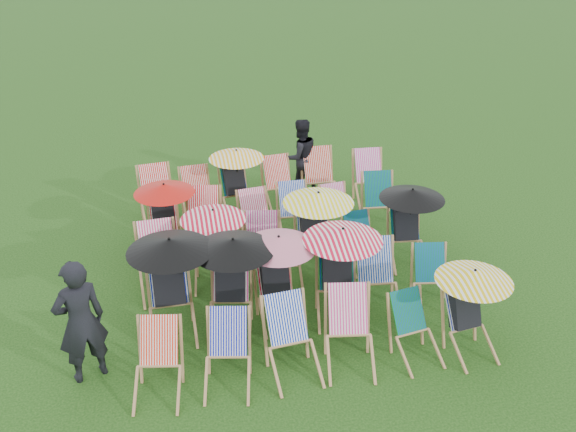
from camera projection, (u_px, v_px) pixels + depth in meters
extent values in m
plane|color=black|center=(289.00, 276.00, 10.33)|extent=(100.00, 100.00, 0.00)
cube|color=red|center=(159.00, 340.00, 7.95)|extent=(0.52, 0.42, 0.56)
cube|color=#0810A7|center=(228.00, 332.00, 8.09)|extent=(0.53, 0.43, 0.56)
cube|color=#0823A6|center=(286.00, 318.00, 8.27)|extent=(0.54, 0.42, 0.60)
cube|color=#E62E81|center=(348.00, 309.00, 8.43)|extent=(0.56, 0.45, 0.61)
cube|color=#0A7123|center=(408.00, 311.00, 8.54)|extent=(0.49, 0.39, 0.52)
cube|color=#0714A1|center=(462.00, 307.00, 8.62)|extent=(0.48, 0.39, 0.53)
cube|color=black|center=(464.00, 309.00, 8.58)|extent=(0.42, 0.43, 0.55)
sphere|color=tan|center=(463.00, 287.00, 8.52)|extent=(0.19, 0.19, 0.19)
cylinder|color=black|center=(471.00, 294.00, 8.45)|extent=(0.03, 0.03, 0.65)
cone|color=#DDBA0B|center=(475.00, 275.00, 8.31)|extent=(1.01, 1.01, 0.16)
cube|color=#071692|center=(168.00, 281.00, 8.99)|extent=(0.53, 0.39, 0.62)
cube|color=black|center=(169.00, 283.00, 8.95)|extent=(0.44, 0.46, 0.65)
sphere|color=tan|center=(166.00, 258.00, 8.88)|extent=(0.23, 0.23, 0.23)
cylinder|color=black|center=(172.00, 267.00, 8.79)|extent=(0.03, 0.03, 0.75)
cone|color=black|center=(170.00, 245.00, 8.63)|extent=(1.18, 1.18, 0.18)
cube|color=#DF2C81|center=(231.00, 278.00, 9.09)|extent=(0.56, 0.46, 0.59)
cube|color=black|center=(231.00, 280.00, 9.05)|extent=(0.49, 0.50, 0.62)
sphere|color=tan|center=(230.00, 257.00, 8.99)|extent=(0.22, 0.22, 0.22)
cylinder|color=black|center=(234.00, 265.00, 8.88)|extent=(0.03, 0.03, 0.73)
cone|color=black|center=(233.00, 245.00, 8.73)|extent=(1.14, 1.14, 0.18)
cube|color=red|center=(274.00, 274.00, 9.26)|extent=(0.49, 0.37, 0.56)
cube|color=black|center=(274.00, 276.00, 9.22)|extent=(0.42, 0.43, 0.59)
sphere|color=tan|center=(272.00, 254.00, 9.15)|extent=(0.21, 0.21, 0.21)
cylinder|color=black|center=(279.00, 261.00, 9.07)|extent=(0.03, 0.03, 0.69)
cone|color=#CB6881|center=(279.00, 242.00, 8.92)|extent=(1.08, 1.08, 0.17)
cube|color=#09652A|center=(336.00, 267.00, 9.34)|extent=(0.55, 0.45, 0.59)
cube|color=black|center=(337.00, 269.00, 9.29)|extent=(0.48, 0.50, 0.62)
sphere|color=tan|center=(337.00, 246.00, 9.23)|extent=(0.22, 0.22, 0.22)
cylinder|color=black|center=(342.00, 255.00, 9.13)|extent=(0.03, 0.03, 0.73)
cone|color=red|center=(343.00, 234.00, 8.97)|extent=(1.15, 1.15, 0.18)
cube|color=#0730A2|center=(375.00, 260.00, 9.46)|extent=(0.56, 0.43, 0.62)
cube|color=#09633C|center=(430.00, 263.00, 9.58)|extent=(0.50, 0.40, 0.53)
cube|color=#F73173|center=(156.00, 242.00, 9.90)|extent=(0.55, 0.42, 0.63)
cube|color=navy|center=(211.00, 242.00, 10.11)|extent=(0.49, 0.39, 0.53)
cube|color=black|center=(211.00, 244.00, 10.07)|extent=(0.42, 0.43, 0.55)
sphere|color=tan|center=(211.00, 225.00, 10.02)|extent=(0.19, 0.19, 0.19)
cylinder|color=black|center=(214.00, 232.00, 9.93)|extent=(0.03, 0.03, 0.65)
cone|color=red|center=(213.00, 215.00, 9.79)|extent=(1.02, 1.02, 0.16)
cube|color=#CB287F|center=(262.00, 232.00, 10.27)|extent=(0.56, 0.45, 0.60)
cube|color=#072D93|center=(313.00, 228.00, 10.38)|extent=(0.51, 0.39, 0.59)
cube|color=black|center=(313.00, 230.00, 10.34)|extent=(0.43, 0.45, 0.62)
sphere|color=tan|center=(313.00, 209.00, 10.28)|extent=(0.22, 0.22, 0.22)
cylinder|color=black|center=(318.00, 216.00, 10.18)|extent=(0.03, 0.03, 0.72)
cone|color=yellow|center=(318.00, 198.00, 10.03)|extent=(1.13, 1.13, 0.17)
cube|color=#096537|center=(358.00, 228.00, 10.57)|extent=(0.46, 0.36, 0.51)
cube|color=#096637|center=(404.00, 222.00, 10.65)|extent=(0.50, 0.39, 0.55)
cube|color=black|center=(405.00, 224.00, 10.61)|extent=(0.43, 0.44, 0.58)
sphere|color=tan|center=(405.00, 205.00, 10.55)|extent=(0.20, 0.20, 0.20)
cylinder|color=black|center=(411.00, 211.00, 10.46)|extent=(0.03, 0.03, 0.68)
cone|color=black|center=(412.00, 194.00, 10.31)|extent=(1.06, 1.06, 0.16)
cube|color=red|center=(163.00, 215.00, 10.93)|extent=(0.45, 0.34, 0.53)
cube|color=black|center=(163.00, 216.00, 10.89)|extent=(0.38, 0.39, 0.55)
sphere|color=tan|center=(162.00, 199.00, 10.83)|extent=(0.19, 0.19, 0.19)
cylinder|color=black|center=(166.00, 204.00, 10.75)|extent=(0.03, 0.03, 0.64)
cone|color=red|center=(164.00, 189.00, 10.62)|extent=(1.01, 1.01, 0.16)
cube|color=red|center=(203.00, 206.00, 11.02)|extent=(0.58, 0.46, 0.62)
cube|color=#DF2C60|center=(254.00, 206.00, 11.18)|extent=(0.50, 0.40, 0.55)
cube|color=#082CAF|center=(292.00, 199.00, 11.39)|extent=(0.48, 0.36, 0.57)
cube|color=#E52D85|center=(334.00, 199.00, 11.49)|extent=(0.47, 0.37, 0.52)
cube|color=#0B762F|center=(378.00, 189.00, 11.66)|extent=(0.54, 0.42, 0.59)
cube|color=red|center=(155.00, 182.00, 11.86)|extent=(0.56, 0.44, 0.62)
cube|color=red|center=(195.00, 182.00, 11.99)|extent=(0.51, 0.39, 0.57)
cube|color=#0A6B23|center=(233.00, 180.00, 12.17)|extent=(0.49, 0.39, 0.54)
cube|color=black|center=(234.00, 181.00, 12.14)|extent=(0.42, 0.43, 0.56)
sphere|color=tan|center=(232.00, 165.00, 12.08)|extent=(0.20, 0.20, 0.20)
cylinder|color=black|center=(237.00, 169.00, 12.00)|extent=(0.03, 0.03, 0.66)
cone|color=#FFAF0D|center=(236.00, 154.00, 11.86)|extent=(1.03, 1.03, 0.16)
cube|color=red|center=(277.00, 172.00, 12.38)|extent=(0.53, 0.41, 0.58)
cube|color=red|center=(318.00, 164.00, 12.53)|extent=(0.54, 0.40, 0.64)
cube|color=#E22D97|center=(368.00, 165.00, 12.59)|extent=(0.53, 0.41, 0.60)
imported|color=black|center=(80.00, 322.00, 7.88)|extent=(0.74, 0.62, 1.73)
imported|color=black|center=(300.00, 157.00, 12.69)|extent=(0.88, 0.76, 1.56)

